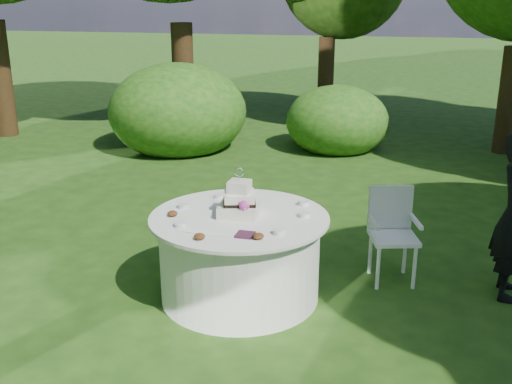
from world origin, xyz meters
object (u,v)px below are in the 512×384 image
(chair, at_px, (392,227))
(cake, at_px, (240,202))
(napkins, at_px, (245,235))
(table, at_px, (240,256))

(chair, bearing_deg, cake, -150.15)
(napkins, height_order, table, napkins)
(table, distance_m, cake, 0.50)
(napkins, bearing_deg, table, 112.81)
(table, bearing_deg, chair, 30.85)
(cake, distance_m, chair, 1.51)
(napkins, relative_size, chair, 0.16)
(table, xyz_separation_m, cake, (-0.00, 0.03, 0.50))
(table, xyz_separation_m, chair, (1.27, 0.76, 0.13))
(napkins, relative_size, cake, 0.32)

